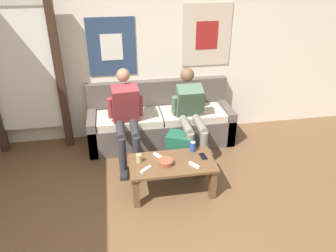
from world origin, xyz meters
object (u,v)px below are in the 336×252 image
at_px(coffee_table, 172,168).
at_px(backpack, 180,150).
at_px(game_controller_near_left, 194,165).
at_px(game_controller_far_center, 146,169).
at_px(couch, 161,123).
at_px(person_seated_adult, 126,115).
at_px(drink_can_blue, 193,147).
at_px(ceramic_bowl, 166,162).
at_px(cell_phone, 203,156).
at_px(game_controller_near_right, 158,156).
at_px(pillar_candle, 139,158).
at_px(person_seated_teen, 191,111).

bearing_deg(coffee_table, backpack, 68.16).
relative_size(game_controller_near_left, game_controller_far_center, 1.05).
bearing_deg(couch, person_seated_adult, -143.71).
bearing_deg(couch, game_controller_far_center, -105.56).
relative_size(coffee_table, drink_can_blue, 7.86).
relative_size(ceramic_bowl, game_controller_near_left, 1.22).
xyz_separation_m(couch, game_controller_near_left, (0.18, -1.31, 0.12)).
relative_size(backpack, cell_phone, 3.10).
height_order(ceramic_bowl, cell_phone, ceramic_bowl).
relative_size(person_seated_adult, game_controller_near_right, 8.58).
xyz_separation_m(coffee_table, drink_can_blue, (0.29, 0.19, 0.14)).
bearing_deg(game_controller_near_right, game_controller_far_center, -125.23).
bearing_deg(pillar_candle, person_seated_teen, 44.52).
bearing_deg(pillar_candle, backpack, 38.83).
distance_m(person_seated_adult, game_controller_far_center, 0.97).
bearing_deg(pillar_candle, game_controller_far_center, -71.05).
bearing_deg(drink_can_blue, game_controller_near_left, -100.50).
height_order(game_controller_near_left, cell_phone, game_controller_near_left).
height_order(person_seated_adult, pillar_candle, person_seated_adult).
bearing_deg(backpack, game_controller_near_left, -88.50).
relative_size(backpack, game_controller_near_right, 3.13).
bearing_deg(game_controller_near_right, person_seated_teen, 51.81).
distance_m(ceramic_bowl, game_controller_far_center, 0.24).
height_order(coffee_table, person_seated_adult, person_seated_adult).
distance_m(drink_can_blue, game_controller_near_left, 0.32).
bearing_deg(drink_can_blue, person_seated_teen, 79.30).
relative_size(coffee_table, game_controller_near_left, 7.01).
height_order(couch, person_seated_adult, person_seated_adult).
height_order(ceramic_bowl, drink_can_blue, drink_can_blue).
bearing_deg(coffee_table, person_seated_teen, 63.73).
bearing_deg(pillar_candle, couch, 69.51).
height_order(person_seated_adult, ceramic_bowl, person_seated_adult).
bearing_deg(cell_phone, person_seated_teen, 87.86).
bearing_deg(game_controller_near_left, game_controller_near_right, 145.11).
height_order(coffee_table, ceramic_bowl, ceramic_bowl).
xyz_separation_m(coffee_table, person_seated_teen, (0.41, 0.83, 0.30)).
bearing_deg(game_controller_near_left, backpack, 91.50).
xyz_separation_m(person_seated_adult, game_controller_near_right, (0.32, -0.68, -0.24)).
relative_size(couch, coffee_table, 2.12).
bearing_deg(person_seated_adult, person_seated_teen, 0.45).
xyz_separation_m(backpack, game_controller_near_left, (0.02, -0.65, 0.20)).
distance_m(pillar_candle, game_controller_near_right, 0.24).
distance_m(person_seated_adult, cell_phone, 1.16).
bearing_deg(backpack, cell_phone, -71.11).
relative_size(coffee_table, game_controller_far_center, 7.35).
height_order(couch, drink_can_blue, couch).
xyz_separation_m(couch, person_seated_adult, (-0.51, -0.37, 0.35)).
bearing_deg(cell_phone, pillar_candle, 178.64).
distance_m(coffee_table, ceramic_bowl, 0.14).
bearing_deg(couch, backpack, -76.45).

